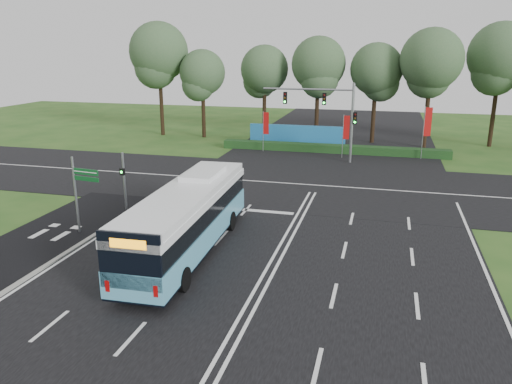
# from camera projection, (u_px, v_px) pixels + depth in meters

# --- Properties ---
(ground) EXTENTS (120.00, 120.00, 0.00)m
(ground) POSITION_uv_depth(u_px,v_px,m) (281.00, 245.00, 26.11)
(ground) COLOR #26501A
(ground) RESTS_ON ground
(road_main) EXTENTS (20.00, 120.00, 0.04)m
(road_main) POSITION_uv_depth(u_px,v_px,m) (281.00, 244.00, 26.10)
(road_main) COLOR black
(road_main) RESTS_ON ground
(road_cross) EXTENTS (120.00, 14.00, 0.05)m
(road_cross) POSITION_uv_depth(u_px,v_px,m) (314.00, 185.00, 37.25)
(road_cross) COLOR black
(road_cross) RESTS_ON ground
(bike_path) EXTENTS (5.00, 18.00, 0.06)m
(bike_path) POSITION_uv_depth(u_px,v_px,m) (38.00, 242.00, 26.34)
(bike_path) COLOR black
(bike_path) RESTS_ON ground
(kerb_strip) EXTENTS (0.25, 18.00, 0.12)m
(kerb_strip) POSITION_uv_depth(u_px,v_px,m) (78.00, 246.00, 25.75)
(kerb_strip) COLOR gray
(kerb_strip) RESTS_ON ground
(city_bus) EXTENTS (3.07, 12.63, 3.60)m
(city_bus) POSITION_uv_depth(u_px,v_px,m) (188.00, 219.00, 24.58)
(city_bus) COLOR #54A3C3
(city_bus) RESTS_ON ground
(pedestrian_signal) EXTENTS (0.35, 0.43, 3.73)m
(pedestrian_signal) POSITION_uv_depth(u_px,v_px,m) (124.00, 179.00, 31.01)
(pedestrian_signal) COLOR gray
(pedestrian_signal) RESTS_ON ground
(street_sign) EXTENTS (1.68, 0.30, 4.32)m
(street_sign) POSITION_uv_depth(u_px,v_px,m) (80.00, 187.00, 26.89)
(street_sign) COLOR gray
(street_sign) RESTS_ON ground
(banner_flag_left) EXTENTS (0.59, 0.06, 3.99)m
(banner_flag_left) POSITION_uv_depth(u_px,v_px,m) (265.00, 125.00, 48.62)
(banner_flag_left) COLOR gray
(banner_flag_left) RESTS_ON ground
(banner_flag_mid) EXTENTS (0.60, 0.12, 4.06)m
(banner_flag_mid) POSITION_uv_depth(u_px,v_px,m) (346.00, 130.00, 45.70)
(banner_flag_mid) COLOR gray
(banner_flag_mid) RESTS_ON ground
(banner_flag_right) EXTENTS (0.70, 0.26, 4.87)m
(banner_flag_right) POSITION_uv_depth(u_px,v_px,m) (427.00, 125.00, 45.17)
(banner_flag_right) COLOR gray
(banner_flag_right) RESTS_ON ground
(traffic_light_gantry) EXTENTS (8.41, 0.28, 7.00)m
(traffic_light_gantry) POSITION_uv_depth(u_px,v_px,m) (332.00, 110.00, 43.80)
(traffic_light_gantry) COLOR gray
(traffic_light_gantry) RESTS_ON ground
(hedge) EXTENTS (22.00, 1.20, 0.80)m
(hedge) POSITION_uv_depth(u_px,v_px,m) (332.00, 149.00, 48.76)
(hedge) COLOR #133516
(hedge) RESTS_ON ground
(blue_hoarding) EXTENTS (10.00, 0.30, 2.20)m
(blue_hoarding) POSITION_uv_depth(u_px,v_px,m) (297.00, 136.00, 51.86)
(blue_hoarding) COLOR #1F6EAC
(blue_hoarding) RESTS_ON ground
(eucalyptus_row) EXTENTS (47.57, 8.74, 12.82)m
(eucalyptus_row) POSITION_uv_depth(u_px,v_px,m) (341.00, 62.00, 52.24)
(eucalyptus_row) COLOR black
(eucalyptus_row) RESTS_ON ground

